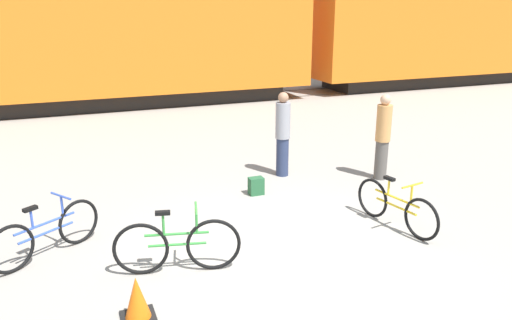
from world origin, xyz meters
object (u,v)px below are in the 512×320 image
(bicycle_blue, at_px, (47,233))
(person_in_tan, at_px, (383,137))
(bicycle_yellow, at_px, (396,207))
(freight_train, at_px, (137,23))
(bicycle_green, at_px, (178,246))
(backpack, at_px, (256,186))
(person_in_grey, at_px, (283,134))
(traffic_cone, at_px, (137,300))

(bicycle_blue, relative_size, person_in_tan, 0.84)
(bicycle_blue, xyz_separation_m, bicycle_yellow, (5.34, -1.01, -0.01))
(freight_train, bearing_deg, bicycle_green, -96.89)
(bicycle_green, xyz_separation_m, bicycle_yellow, (3.67, 0.11, -0.04))
(bicycle_blue, height_order, bicycle_yellow, bicycle_blue)
(freight_train, relative_size, bicycle_blue, 25.76)
(person_in_tan, bearing_deg, freight_train, 103.06)
(backpack, bearing_deg, freight_train, 93.25)
(bicycle_yellow, xyz_separation_m, person_in_grey, (-0.65, 3.10, 0.56))
(bicycle_blue, bearing_deg, bicycle_yellow, -10.75)
(traffic_cone, bearing_deg, person_in_tan, 29.51)
(bicycle_yellow, bearing_deg, traffic_cone, -167.00)
(bicycle_green, relative_size, traffic_cone, 3.10)
(backpack, xyz_separation_m, traffic_cone, (-2.77, -3.24, 0.08))
(freight_train, height_order, person_in_grey, freight_train)
(bicycle_green, distance_m, traffic_cone, 1.14)
(person_in_grey, xyz_separation_m, person_in_tan, (1.85, -0.96, -0.00))
(bicycle_green, relative_size, bicycle_blue, 1.12)
(person_in_grey, relative_size, backpack, 5.33)
(backpack, bearing_deg, bicycle_blue, -161.90)
(bicycle_yellow, distance_m, person_in_grey, 3.21)
(person_in_grey, height_order, backpack, person_in_grey)
(bicycle_yellow, bearing_deg, person_in_grey, 101.83)
(traffic_cone, bearing_deg, person_in_grey, 47.87)
(bicycle_green, height_order, traffic_cone, bicycle_green)
(backpack, relative_size, traffic_cone, 0.62)
(bicycle_blue, xyz_separation_m, backpack, (3.75, 1.22, -0.20))
(person_in_tan, bearing_deg, bicycle_yellow, -124.47)
(freight_train, distance_m, traffic_cone, 13.76)
(freight_train, relative_size, backpack, 115.00)
(freight_train, distance_m, bicycle_green, 12.77)
(bicycle_blue, height_order, traffic_cone, bicycle_blue)
(person_in_tan, height_order, traffic_cone, person_in_tan)
(traffic_cone, bearing_deg, bicycle_yellow, 13.00)
(freight_train, distance_m, person_in_tan, 10.90)
(bicycle_green, relative_size, person_in_grey, 0.94)
(freight_train, distance_m, person_in_grey, 9.55)
(bicycle_yellow, bearing_deg, freight_train, 99.96)
(bicycle_green, relative_size, bicycle_yellow, 0.99)
(backpack, bearing_deg, person_in_grey, 42.28)
(person_in_tan, height_order, backpack, person_in_tan)
(bicycle_yellow, bearing_deg, bicycle_blue, 169.25)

